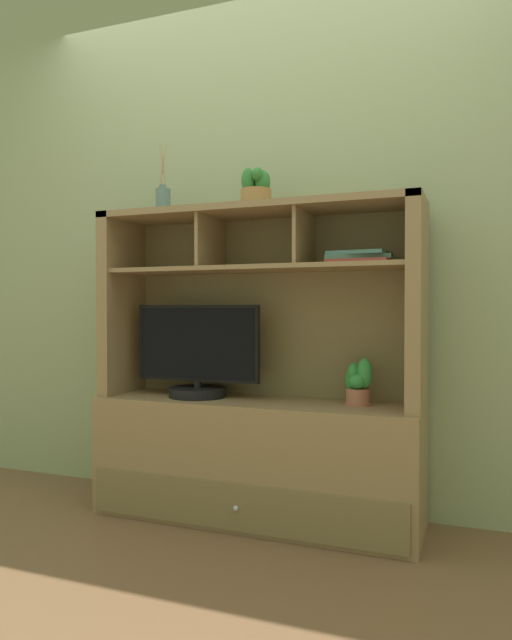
# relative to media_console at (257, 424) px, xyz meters

# --- Properties ---
(floor_plane) EXTENTS (6.00, 6.00, 0.02)m
(floor_plane) POSITION_rel_media_console_xyz_m (0.00, -0.01, -0.44)
(floor_plane) COLOR brown
(floor_plane) RESTS_ON ground
(back_wall) EXTENTS (6.00, 0.02, 2.80)m
(back_wall) POSITION_rel_media_console_xyz_m (0.00, 0.24, 0.97)
(back_wall) COLOR #9EAC7D
(back_wall) RESTS_ON ground
(media_console) EXTENTS (1.48, 0.46, 1.42)m
(media_console) POSITION_rel_media_console_xyz_m (0.00, 0.00, 0.00)
(media_console) COLOR #977950
(media_console) RESTS_ON ground
(tv_monitor) EXTENTS (0.62, 0.27, 0.43)m
(tv_monitor) POSITION_rel_media_console_xyz_m (-0.29, -0.02, 0.29)
(tv_monitor) COLOR black
(tv_monitor) RESTS_ON media_console
(potted_orchid) EXTENTS (0.12, 0.12, 0.20)m
(potted_orchid) POSITION_rel_media_console_xyz_m (0.46, 0.02, 0.20)
(potted_orchid) COLOR #B46950
(potted_orchid) RESTS_ON media_console
(magazine_stack_left) EXTENTS (0.30, 0.26, 0.05)m
(magazine_stack_left) POSITION_rel_media_console_xyz_m (0.47, -0.02, 0.74)
(magazine_stack_left) COLOR #AB3E35
(magazine_stack_left) RESTS_ON media_console
(diffuser_bottle) EXTENTS (0.07, 0.07, 0.33)m
(diffuser_bottle) POSITION_rel_media_console_xyz_m (-0.48, -0.01, 1.05)
(diffuser_bottle) COLOR slate
(diffuser_bottle) RESTS_ON media_console
(potted_succulent) EXTENTS (0.16, 0.16, 0.18)m
(potted_succulent) POSITION_rel_media_console_xyz_m (0.00, -0.00, 1.06)
(potted_succulent) COLOR #AC7B43
(potted_succulent) RESTS_ON media_console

